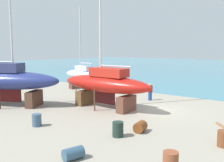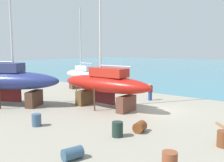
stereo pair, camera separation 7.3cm
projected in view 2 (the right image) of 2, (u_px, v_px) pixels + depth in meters
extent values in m
plane|color=gray|center=(123.00, 123.00, 17.27)|extent=(47.21, 47.21, 0.00)
cube|color=brown|center=(86.00, 97.00, 23.03)|extent=(0.73, 1.92, 1.29)
cube|color=brown|center=(126.00, 104.00, 20.34)|extent=(0.73, 1.92, 1.29)
cylinder|color=brown|center=(94.00, 100.00, 20.62)|extent=(0.12, 0.12, 1.79)
cylinder|color=brown|center=(114.00, 95.00, 22.68)|extent=(0.12, 0.12, 1.79)
ellipsoid|color=#B41A13|center=(105.00, 84.00, 21.50)|extent=(8.94, 2.51, 1.43)
cube|color=#461516|center=(105.00, 98.00, 21.66)|extent=(2.14, 0.11, 1.00)
cube|color=red|center=(109.00, 72.00, 21.11)|extent=(3.23, 1.48, 0.72)
cylinder|color=beige|center=(100.00, 9.00, 20.99)|extent=(0.17, 0.17, 11.09)
cylinder|color=#BCB6C0|center=(115.00, 66.00, 20.64)|extent=(3.12, 0.17, 0.12)
cube|color=#513326|center=(34.00, 99.00, 22.28)|extent=(1.63, 2.18, 1.36)
cylinder|color=#523625|center=(18.00, 92.00, 24.05)|extent=(0.12, 0.12, 1.92)
cylinder|color=#46331C|center=(0.00, 98.00, 21.21)|extent=(0.12, 0.12, 1.92)
ellipsoid|color=navy|center=(9.00, 80.00, 22.47)|extent=(9.44, 6.81, 1.61)
cube|color=#531313|center=(10.00, 96.00, 22.64)|extent=(2.00, 1.15, 1.13)
cube|color=navy|center=(3.00, 67.00, 22.40)|extent=(3.70, 3.01, 0.81)
cylinder|color=silver|center=(10.00, 6.00, 21.59)|extent=(0.17, 0.17, 11.23)
cube|color=brown|center=(75.00, 83.00, 32.32)|extent=(0.87, 1.51, 1.25)
cube|color=brown|center=(91.00, 86.00, 30.16)|extent=(0.87, 1.51, 1.25)
cylinder|color=brown|center=(76.00, 84.00, 30.52)|extent=(0.12, 0.12, 1.65)
cylinder|color=brown|center=(89.00, 82.00, 31.90)|extent=(0.12, 0.12, 1.65)
ellipsoid|color=silver|center=(83.00, 75.00, 31.08)|extent=(6.29, 2.51, 1.15)
cube|color=#501D17|center=(83.00, 82.00, 31.20)|extent=(1.47, 0.25, 0.80)
cube|color=silver|center=(84.00, 68.00, 30.76)|extent=(2.32, 1.33, 0.57)
cylinder|color=#B5C0BF|center=(80.00, 39.00, 30.75)|extent=(0.15, 0.15, 7.51)
cylinder|color=#BBBAC2|center=(86.00, 63.00, 30.36)|extent=(2.14, 0.36, 0.10)
cube|color=#294C8C|center=(150.00, 96.00, 24.88)|extent=(0.28, 0.38, 0.80)
cube|color=maroon|center=(150.00, 89.00, 24.79)|extent=(0.35, 0.49, 0.64)
sphere|color=tan|center=(150.00, 85.00, 24.74)|extent=(0.22, 0.22, 0.22)
cylinder|color=brown|center=(223.00, 139.00, 13.09)|extent=(0.89, 0.89, 0.84)
cylinder|color=brown|center=(170.00, 162.00, 10.42)|extent=(0.90, 0.90, 0.85)
cylinder|color=#1E312A|center=(117.00, 129.00, 14.60)|extent=(0.80, 0.80, 0.87)
cylinder|color=brown|center=(140.00, 127.00, 15.42)|extent=(0.78, 0.91, 0.65)
cylinder|color=#3A5571|center=(37.00, 120.00, 16.60)|extent=(0.70, 0.70, 0.81)
cylinder|color=#315069|center=(73.00, 153.00, 11.59)|extent=(0.80, 1.05, 0.58)
cube|color=#8E6345|center=(223.00, 127.00, 16.17)|extent=(1.31, 1.42, 0.15)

